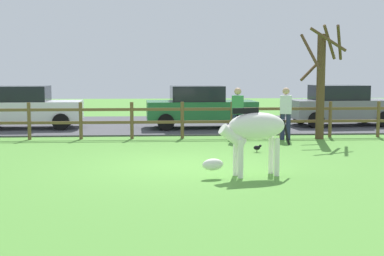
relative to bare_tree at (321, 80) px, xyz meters
The scene contains 11 objects.
ground_plane 6.78m from the bare_tree, 135.33° to the right, with size 60.00×60.00×0.00m, color #549338.
parking_asphalt 6.87m from the bare_tree, 134.44° to the left, with size 28.00×7.40×0.05m, color #47474C.
paddock_fence 5.33m from the bare_tree, behind, with size 21.03×0.11×1.17m.
bare_tree is the anchor object (origin of this frame).
zebra 6.77m from the bare_tree, 118.65° to the right, with size 1.91×0.75×1.41m.
crow_on_grass 4.06m from the bare_tree, 133.23° to the right, with size 0.21×0.10×0.20m.
parked_car_green 4.86m from the bare_tree, 139.09° to the left, with size 4.07×2.02×1.56m.
parked_car_grey 4.27m from the bare_tree, 62.40° to the left, with size 4.12×2.14×1.56m.
parked_car_white 10.62m from the bare_tree, 161.30° to the left, with size 4.06×2.01×1.56m.
visitor_left_of_tree 2.85m from the bare_tree, behind, with size 0.38×0.25×1.64m.
visitor_right_of_tree 1.52m from the bare_tree, behind, with size 0.40×0.29×1.64m.
Camera 1 is at (-0.52, -12.15, 2.16)m, focal length 50.41 mm.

